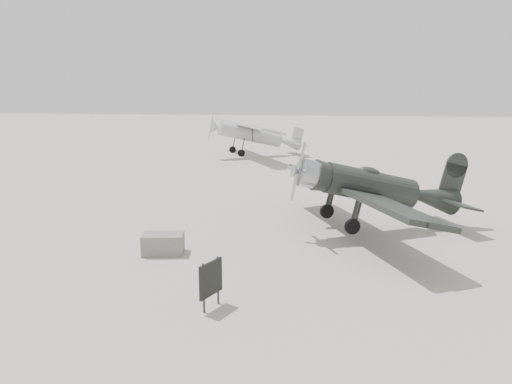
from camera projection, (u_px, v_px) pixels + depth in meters
ground at (273, 241)px, 19.89m from camera, size 160.00×160.00×0.00m
lowwing_monoplane at (377, 188)px, 20.70m from camera, size 8.20×10.81×3.56m
highwing_monoplane at (254, 132)px, 42.28m from camera, size 9.05×11.36×3.37m
equipment_block at (163, 244)px, 18.33m from camera, size 1.61×1.14×0.74m
sign_board at (211, 279)px, 13.75m from camera, size 0.47×0.92×1.42m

